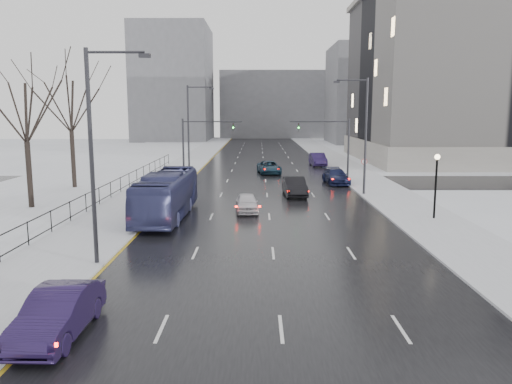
{
  "coord_description": "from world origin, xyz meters",
  "views": [
    {
      "loc": [
        -0.77,
        -2.7,
        7.21
      ],
      "look_at": [
        -0.9,
        26.4,
        2.5
      ],
      "focal_mm": 35.0,
      "sensor_mm": 36.0,
      "label": 1
    }
  ],
  "objects_px": {
    "tree_park_d": "(32,209)",
    "no_uturn_sign": "(364,164)",
    "sedan_right_near": "(295,186)",
    "sedan_right_cross": "(269,167)",
    "streetlight_r_mid": "(363,130)",
    "bus": "(167,195)",
    "streetlight_l_far": "(190,126)",
    "mast_signal_right": "(338,142)",
    "sedan_center_near": "(247,203)",
    "sedan_left_near": "(58,313)",
    "lamppost_r_mid": "(436,177)",
    "streetlight_l_near": "(96,147)",
    "sedan_right_distant": "(318,159)",
    "sedan_right_far": "(336,176)",
    "mast_signal_left": "(194,142)",
    "tree_park_e": "(75,188)"
  },
  "relations": [
    {
      "from": "streetlight_l_far",
      "to": "sedan_left_near",
      "type": "xyz_separation_m",
      "value": [
        0.97,
        -39.54,
        -4.81
      ]
    },
    {
      "from": "tree_park_e",
      "to": "mast_signal_right",
      "type": "distance_m",
      "value": 26.16
    },
    {
      "from": "no_uturn_sign",
      "to": "sedan_left_near",
      "type": "bearing_deg",
      "value": -117.47
    },
    {
      "from": "tree_park_e",
      "to": "bus",
      "type": "height_order",
      "value": "tree_park_e"
    },
    {
      "from": "tree_park_d",
      "to": "bus",
      "type": "bearing_deg",
      "value": -16.65
    },
    {
      "from": "streetlight_r_mid",
      "to": "streetlight_l_near",
      "type": "height_order",
      "value": "same"
    },
    {
      "from": "lamppost_r_mid",
      "to": "bus",
      "type": "height_order",
      "value": "lamppost_r_mid"
    },
    {
      "from": "sedan_left_near",
      "to": "sedan_right_near",
      "type": "bearing_deg",
      "value": 71.4
    },
    {
      "from": "lamppost_r_mid",
      "to": "sedan_left_near",
      "type": "height_order",
      "value": "lamppost_r_mid"
    },
    {
      "from": "sedan_right_near",
      "to": "sedan_right_cross",
      "type": "bearing_deg",
      "value": 93.4
    },
    {
      "from": "streetlight_l_near",
      "to": "streetlight_l_far",
      "type": "relative_size",
      "value": 1.0
    },
    {
      "from": "no_uturn_sign",
      "to": "sedan_right_distant",
      "type": "distance_m",
      "value": 19.86
    },
    {
      "from": "mast_signal_right",
      "to": "mast_signal_left",
      "type": "bearing_deg",
      "value": 180.0
    },
    {
      "from": "sedan_right_near",
      "to": "sedan_right_far",
      "type": "distance_m",
      "value": 8.71
    },
    {
      "from": "mast_signal_right",
      "to": "mast_signal_left",
      "type": "xyz_separation_m",
      "value": [
        -14.65,
        0.0,
        0.0
      ]
    },
    {
      "from": "streetlight_r_mid",
      "to": "sedan_right_far",
      "type": "relative_size",
      "value": 1.95
    },
    {
      "from": "sedan_right_near",
      "to": "tree_park_e",
      "type": "bearing_deg",
      "value": 164.49
    },
    {
      "from": "sedan_left_near",
      "to": "sedan_right_cross",
      "type": "bearing_deg",
      "value": 80.59
    },
    {
      "from": "sedan_left_near",
      "to": "sedan_right_far",
      "type": "distance_m",
      "value": 37.27
    },
    {
      "from": "tree_park_d",
      "to": "no_uturn_sign",
      "type": "relative_size",
      "value": 4.63
    },
    {
      "from": "no_uturn_sign",
      "to": "sedan_right_near",
      "type": "bearing_deg",
      "value": -147.11
    },
    {
      "from": "streetlight_r_mid",
      "to": "bus",
      "type": "height_order",
      "value": "streetlight_r_mid"
    },
    {
      "from": "mast_signal_left",
      "to": "sedan_right_cross",
      "type": "bearing_deg",
      "value": 42.68
    },
    {
      "from": "sedan_left_near",
      "to": "sedan_center_near",
      "type": "height_order",
      "value": "sedan_left_near"
    },
    {
      "from": "streetlight_l_near",
      "to": "sedan_right_distant",
      "type": "distance_m",
      "value": 46.57
    },
    {
      "from": "tree_park_d",
      "to": "sedan_right_distant",
      "type": "height_order",
      "value": "tree_park_d"
    },
    {
      "from": "streetlight_l_near",
      "to": "bus",
      "type": "relative_size",
      "value": 0.9
    },
    {
      "from": "streetlight_r_mid",
      "to": "sedan_right_far",
      "type": "height_order",
      "value": "streetlight_r_mid"
    },
    {
      "from": "lamppost_r_mid",
      "to": "sedan_right_near",
      "type": "xyz_separation_m",
      "value": [
        -8.65,
        9.57,
        -2.09
      ]
    },
    {
      "from": "streetlight_r_mid",
      "to": "sedan_right_distant",
      "type": "relative_size",
      "value": 1.95
    },
    {
      "from": "sedan_right_far",
      "to": "sedan_right_distant",
      "type": "relative_size",
      "value": 1.0
    },
    {
      "from": "tree_park_d",
      "to": "sedan_left_near",
      "type": "bearing_deg",
      "value": -63.8
    },
    {
      "from": "streetlight_r_mid",
      "to": "no_uturn_sign",
      "type": "bearing_deg",
      "value": 75.52
    },
    {
      "from": "streetlight_l_far",
      "to": "mast_signal_right",
      "type": "xyz_separation_m",
      "value": [
        15.49,
        -4.0,
        -1.51
      ]
    },
    {
      "from": "tree_park_e",
      "to": "streetlight_r_mid",
      "type": "relative_size",
      "value": 1.35
    },
    {
      "from": "streetlight_l_near",
      "to": "sedan_right_distant",
      "type": "bearing_deg",
      "value": 70.63
    },
    {
      "from": "mast_signal_left",
      "to": "bus",
      "type": "height_order",
      "value": "mast_signal_left"
    },
    {
      "from": "tree_park_d",
      "to": "lamppost_r_mid",
      "type": "distance_m",
      "value": 29.23
    },
    {
      "from": "tree_park_d",
      "to": "sedan_left_near",
      "type": "distance_m",
      "value": 24.02
    },
    {
      "from": "tree_park_d",
      "to": "no_uturn_sign",
      "type": "xyz_separation_m",
      "value": [
        27.0,
        10.0,
        2.3
      ]
    },
    {
      "from": "streetlight_l_far",
      "to": "lamppost_r_mid",
      "type": "height_order",
      "value": "streetlight_l_far"
    },
    {
      "from": "tree_park_d",
      "to": "sedan_right_near",
      "type": "relative_size",
      "value": 2.52
    },
    {
      "from": "mast_signal_right",
      "to": "sedan_right_near",
      "type": "bearing_deg",
      "value": -120.56
    },
    {
      "from": "streetlight_l_near",
      "to": "lamppost_r_mid",
      "type": "height_order",
      "value": "streetlight_l_near"
    },
    {
      "from": "bus",
      "to": "sedan_center_near",
      "type": "relative_size",
      "value": 2.84
    },
    {
      "from": "mast_signal_left",
      "to": "sedan_right_distant",
      "type": "bearing_deg",
      "value": 47.25
    },
    {
      "from": "tree_park_d",
      "to": "lamppost_r_mid",
      "type": "xyz_separation_m",
      "value": [
        28.8,
        -4.0,
        2.94
      ]
    },
    {
      "from": "streetlight_l_near",
      "to": "no_uturn_sign",
      "type": "bearing_deg",
      "value": 54.11
    },
    {
      "from": "sedan_right_far",
      "to": "mast_signal_right",
      "type": "bearing_deg",
      "value": 70.62
    },
    {
      "from": "streetlight_r_mid",
      "to": "sedan_center_near",
      "type": "relative_size",
      "value": 2.54
    }
  ]
}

